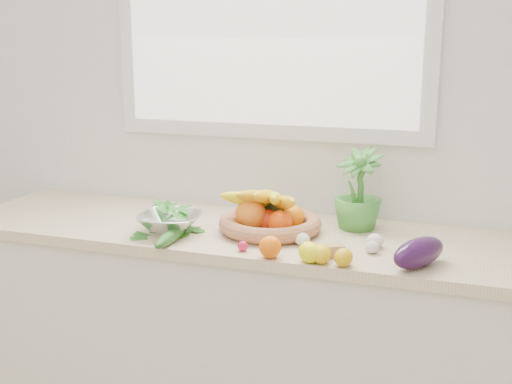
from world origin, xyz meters
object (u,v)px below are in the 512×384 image
(apple, at_px, (268,221))
(fruit_basket, at_px, (269,218))
(eggplant, at_px, (419,252))
(cucumber, at_px, (171,236))
(colander_with_spinach, at_px, (170,217))
(potted_herb, at_px, (358,191))

(apple, distance_m, fruit_basket, 0.01)
(eggplant, bearing_deg, cucumber, -177.84)
(apple, xyz_separation_m, eggplant, (0.55, -0.20, 0.00))
(eggplant, relative_size, colander_with_spinach, 0.89)
(apple, distance_m, cucumber, 0.36)
(colander_with_spinach, bearing_deg, apple, 20.89)
(cucumber, bearing_deg, eggplant, 2.16)
(eggplant, xyz_separation_m, fruit_basket, (-0.55, 0.20, 0.01))
(potted_herb, xyz_separation_m, colander_with_spinach, (-0.63, -0.28, -0.08))
(potted_herb, relative_size, colander_with_spinach, 1.21)
(eggplant, distance_m, fruit_basket, 0.59)
(eggplant, bearing_deg, fruit_basket, 159.96)
(fruit_basket, xyz_separation_m, colander_with_spinach, (-0.34, -0.13, 0.01))
(colander_with_spinach, bearing_deg, cucumber, -62.30)
(eggplant, bearing_deg, potted_herb, 126.14)
(potted_herb, relative_size, fruit_basket, 0.79)
(eggplant, distance_m, colander_with_spinach, 0.89)
(potted_herb, bearing_deg, eggplant, -53.86)
(apple, height_order, cucumber, apple)
(eggplant, distance_m, potted_herb, 0.44)
(potted_herb, height_order, fruit_basket, potted_herb)
(cucumber, height_order, fruit_basket, fruit_basket)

